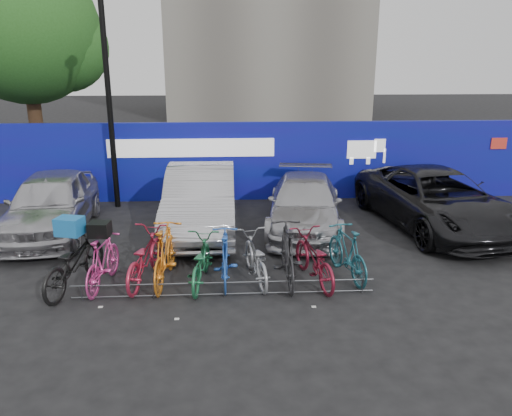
{
  "coord_description": "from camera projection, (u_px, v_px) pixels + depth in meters",
  "views": [
    {
      "loc": [
        0.13,
        -9.02,
        4.28
      ],
      "look_at": [
        0.74,
        2.0,
        0.92
      ],
      "focal_mm": 35.0,
      "sensor_mm": 36.0,
      "label": 1
    }
  ],
  "objects": [
    {
      "name": "ground",
      "position": [
        224.0,
        282.0,
        9.86
      ],
      "size": [
        100.0,
        100.0,
        0.0
      ],
      "primitive_type": "plane",
      "color": "black",
      "rests_on": "ground"
    },
    {
      "name": "hoarding",
      "position": [
        225.0,
        161.0,
        15.24
      ],
      "size": [
        22.0,
        0.18,
        2.4
      ],
      "color": "#0A1D94",
      "rests_on": "ground"
    },
    {
      "name": "tree",
      "position": [
        32.0,
        33.0,
        17.63
      ],
      "size": [
        5.4,
        5.2,
        7.8
      ],
      "color": "#382314",
      "rests_on": "ground"
    },
    {
      "name": "lamppost",
      "position": [
        108.0,
        94.0,
        13.89
      ],
      "size": [
        0.25,
        0.5,
        6.11
      ],
      "color": "black",
      "rests_on": "ground"
    },
    {
      "name": "bike_rack",
      "position": [
        224.0,
        288.0,
        9.24
      ],
      "size": [
        5.6,
        0.03,
        0.3
      ],
      "color": "#595B60",
      "rests_on": "ground"
    },
    {
      "name": "car_0",
      "position": [
        51.0,
        203.0,
        12.42
      ],
      "size": [
        2.21,
        4.69,
        1.55
      ],
      "primitive_type": "imported",
      "rotation": [
        0.0,
        0.0,
        0.08
      ],
      "color": "#B2B1B7",
      "rests_on": "ground"
    },
    {
      "name": "car_1",
      "position": [
        201.0,
        199.0,
        12.66
      ],
      "size": [
        1.72,
        4.89,
        1.61
      ],
      "primitive_type": "imported",
      "rotation": [
        0.0,
        0.0,
        0.0
      ],
      "color": "#ABAAAF",
      "rests_on": "ground"
    },
    {
      "name": "car_2",
      "position": [
        305.0,
        204.0,
        12.8
      ],
      "size": [
        2.49,
        4.73,
        1.31
      ],
      "primitive_type": "imported",
      "rotation": [
        0.0,
        0.0,
        -0.15
      ],
      "color": "#ADADB2",
      "rests_on": "ground"
    },
    {
      "name": "car_3",
      "position": [
        436.0,
        199.0,
        12.85
      ],
      "size": [
        3.29,
        5.72,
        1.5
      ],
      "primitive_type": "imported",
      "rotation": [
        0.0,
        0.0,
        0.15
      ],
      "color": "black",
      "rests_on": "ground"
    },
    {
      "name": "bike_0",
      "position": [
        74.0,
        262.0,
        9.48
      ],
      "size": [
        1.22,
        2.19,
        1.09
      ],
      "primitive_type": "imported",
      "rotation": [
        0.0,
        0.0,
        2.89
      ],
      "color": "black",
      "rests_on": "ground"
    },
    {
      "name": "bike_1",
      "position": [
        103.0,
        262.0,
        9.55
      ],
      "size": [
        0.7,
        1.77,
        1.03
      ],
      "primitive_type": "imported",
      "rotation": [
        0.0,
        0.0,
        3.01
      ],
      "color": "#E23E95",
      "rests_on": "ground"
    },
    {
      "name": "bike_2",
      "position": [
        144.0,
        257.0,
        9.76
      ],
      "size": [
        1.02,
        2.05,
        1.03
      ],
      "primitive_type": "imported",
      "rotation": [
        0.0,
        0.0,
        2.96
      ],
      "color": "#B3223F",
      "rests_on": "ground"
    },
    {
      "name": "bike_3",
      "position": [
        165.0,
        254.0,
        9.7
      ],
      "size": [
        0.71,
        2.0,
        1.18
      ],
      "primitive_type": "imported",
      "rotation": [
        0.0,
        0.0,
        3.06
      ],
      "color": "orange",
      "rests_on": "ground"
    },
    {
      "name": "bike_4",
      "position": [
        200.0,
        262.0,
        9.66
      ],
      "size": [
        0.82,
        1.85,
        0.94
      ],
      "primitive_type": "imported",
      "rotation": [
        0.0,
        0.0,
        3.03
      ],
      "color": "#217143",
      "rests_on": "ground"
    },
    {
      "name": "bike_5",
      "position": [
        225.0,
        257.0,
        9.74
      ],
      "size": [
        0.5,
        1.76,
        1.06
      ],
      "primitive_type": "imported",
      "rotation": [
        0.0,
        0.0,
        3.14
      ],
      "color": "blue",
      "rests_on": "ground"
    },
    {
      "name": "bike_6",
      "position": [
        255.0,
        258.0,
        9.83
      ],
      "size": [
        0.94,
        1.88,
        0.94
      ],
      "primitive_type": "imported",
      "rotation": [
        0.0,
        0.0,
        3.32
      ],
      "color": "#96989D",
      "rests_on": "ground"
    },
    {
      "name": "bike_7",
      "position": [
        288.0,
        253.0,
        9.73
      ],
      "size": [
        0.57,
        1.99,
        1.19
      ],
      "primitive_type": "imported",
      "rotation": [
        0.0,
        0.0,
        3.14
      ],
      "color": "#27272A",
      "rests_on": "ground"
    },
    {
      "name": "bike_8",
      "position": [
        313.0,
        258.0,
        9.75
      ],
      "size": [
        1.07,
        1.99,
        0.99
      ],
      "primitive_type": "imported",
      "rotation": [
        0.0,
        0.0,
        3.37
      ],
      "color": "maroon",
      "rests_on": "ground"
    },
    {
      "name": "bike_9",
      "position": [
        347.0,
        252.0,
        9.95
      ],
      "size": [
        0.85,
        1.84,
        1.07
      ],
      "primitive_type": "imported",
      "rotation": [
        0.0,
        0.0,
        3.35
      ],
      "color": "#1F5E6C",
      "rests_on": "ground"
    },
    {
      "name": "cargo_crate",
      "position": [
        70.0,
        226.0,
        9.27
      ],
      "size": [
        0.54,
        0.46,
        0.33
      ],
      "primitive_type": "cube",
      "rotation": [
        0.0,
        0.0,
        -0.26
      ],
      "color": "#1A6BB4",
      "rests_on": "bike_0"
    },
    {
      "name": "cargo_topcase",
      "position": [
        100.0,
        229.0,
        9.36
      ],
      "size": [
        0.4,
        0.37,
        0.28
      ],
      "primitive_type": "cube",
      "rotation": [
        0.0,
        0.0,
        -0.08
      ],
      "color": "black",
      "rests_on": "bike_1"
    }
  ]
}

